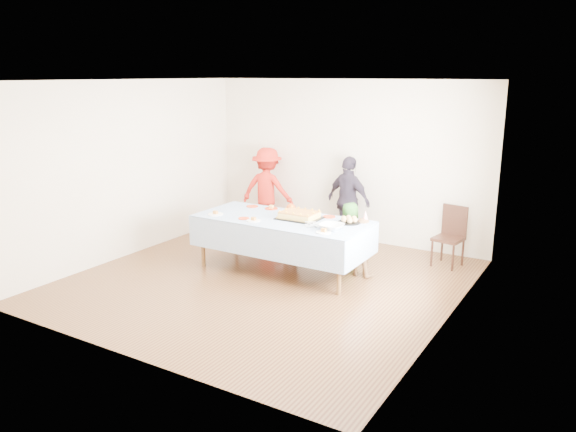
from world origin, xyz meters
name	(u,v)px	position (x,y,z in m)	size (l,w,h in m)	color
ground	(265,281)	(0.00, 0.00, 0.00)	(5.00, 5.00, 0.00)	#442313
room_walls	(268,154)	(0.05, 0.00, 1.77)	(5.04, 5.04, 2.72)	beige
party_table	(282,222)	(-0.04, 0.50, 0.72)	(2.50, 1.10, 0.78)	brown
birthday_cake	(299,215)	(0.19, 0.60, 0.83)	(0.59, 0.45, 0.10)	black
rolls_tray	(349,220)	(0.89, 0.76, 0.82)	(0.31, 0.31, 0.09)	black
punch_bowl	(331,227)	(0.84, 0.33, 0.82)	(0.32, 0.32, 0.08)	silver
party_hat	(365,216)	(1.06, 0.94, 0.86)	(0.10, 0.10, 0.16)	silver
fork_pile	(314,224)	(0.57, 0.33, 0.81)	(0.24, 0.18, 0.07)	white
plate_red_far_a	(252,206)	(-0.81, 0.88, 0.79)	(0.18, 0.18, 0.01)	red
plate_red_far_b	(271,208)	(-0.48, 0.91, 0.79)	(0.20, 0.20, 0.01)	red
plate_red_far_c	(296,212)	(-0.05, 0.93, 0.79)	(0.17, 0.17, 0.01)	red
plate_red_far_d	(329,217)	(0.51, 0.91, 0.79)	(0.19, 0.19, 0.01)	red
plate_red_near	(244,218)	(-0.49, 0.20, 0.79)	(0.16, 0.16, 0.01)	red
plate_white_left	(215,214)	(-0.98, 0.18, 0.79)	(0.23, 0.23, 0.01)	white
plate_white_mid	(253,221)	(-0.30, 0.17, 0.79)	(0.20, 0.20, 0.01)	white
plate_white_right	(324,232)	(0.82, 0.14, 0.79)	(0.20, 0.20, 0.01)	white
dining_chair	(451,232)	(1.98, 2.00, 0.50)	(0.45, 0.45, 0.90)	black
toddler_left	(291,231)	(-0.22, 1.06, 0.43)	(0.32, 0.21, 0.87)	#B74616
toddler_mid	(350,232)	(0.62, 1.38, 0.46)	(0.45, 0.29, 0.91)	#307326
toddler_right	(361,247)	(1.02, 0.90, 0.42)	(0.41, 0.32, 0.84)	#B08052
adult_left	(267,190)	(-1.39, 2.20, 0.76)	(0.98, 0.56, 1.51)	red
adult_right	(349,201)	(0.22, 2.20, 0.74)	(0.87, 0.36, 1.48)	#312939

